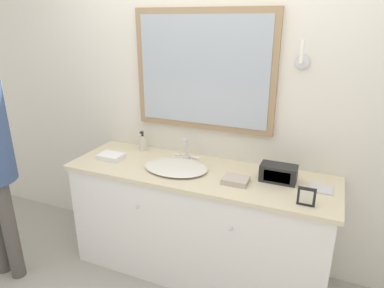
{
  "coord_description": "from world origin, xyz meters",
  "views": [
    {
      "loc": [
        0.83,
        -1.73,
        1.87
      ],
      "look_at": [
        -0.05,
        0.34,
        1.05
      ],
      "focal_mm": 32.0,
      "sensor_mm": 36.0,
      "label": 1
    }
  ],
  "objects_px": {
    "sink_basin": "(176,166)",
    "picture_frame": "(306,197)",
    "appliance_box": "(278,173)",
    "soap_bottle": "(143,143)"
  },
  "relations": [
    {
      "from": "sink_basin",
      "to": "picture_frame",
      "type": "distance_m",
      "value": 0.93
    },
    {
      "from": "sink_basin",
      "to": "appliance_box",
      "type": "xyz_separation_m",
      "value": [
        0.71,
        0.08,
        0.04
      ]
    },
    {
      "from": "picture_frame",
      "to": "appliance_box",
      "type": "bearing_deg",
      "value": 127.94
    },
    {
      "from": "appliance_box",
      "to": "picture_frame",
      "type": "bearing_deg",
      "value": -52.06
    },
    {
      "from": "sink_basin",
      "to": "appliance_box",
      "type": "relative_size",
      "value": 1.98
    },
    {
      "from": "soap_bottle",
      "to": "appliance_box",
      "type": "bearing_deg",
      "value": -7.43
    },
    {
      "from": "soap_bottle",
      "to": "appliance_box",
      "type": "distance_m",
      "value": 1.13
    },
    {
      "from": "soap_bottle",
      "to": "picture_frame",
      "type": "bearing_deg",
      "value": -17.08
    },
    {
      "from": "soap_bottle",
      "to": "picture_frame",
      "type": "distance_m",
      "value": 1.39
    },
    {
      "from": "sink_basin",
      "to": "soap_bottle",
      "type": "relative_size",
      "value": 2.81
    }
  ]
}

